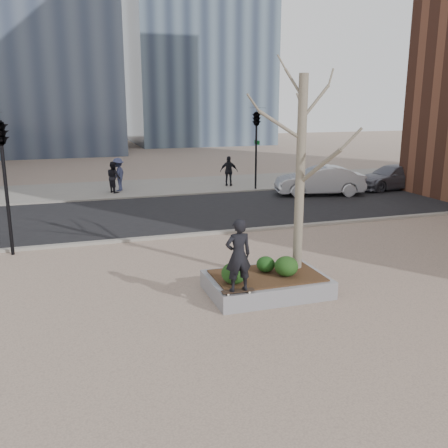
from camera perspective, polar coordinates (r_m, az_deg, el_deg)
name	(u,v)px	position (r m, az deg, el deg)	size (l,w,h in m)	color
ground	(230,297)	(12.74, 0.67, -8.36)	(120.00, 120.00, 0.00)	tan
street	(156,214)	(22.03, -7.75, 1.14)	(60.00, 8.00, 0.02)	black
far_sidewalk	(133,188)	(28.82, -10.32, 4.06)	(60.00, 6.00, 0.02)	gray
planter	(267,284)	(12.99, 4.89, -6.89)	(3.00, 2.00, 0.45)	gray
planter_mulch	(267,275)	(12.91, 4.91, -5.88)	(2.70, 1.70, 0.04)	#382314
sycamore_tree	(301,143)	(12.89, 8.84, 9.13)	(2.80, 2.80, 6.60)	gray
shrub_left	(234,273)	(12.18, 1.16, -5.64)	(0.62, 0.62, 0.53)	#173711
shrub_middle	(266,264)	(13.06, 4.79, -4.60)	(0.48, 0.48, 0.41)	#183511
shrub_right	(286,266)	(12.79, 7.13, -4.82)	(0.60, 0.60, 0.51)	#1A3D13
skateboard	(238,292)	(11.76, 1.61, -7.76)	(0.78, 0.20, 0.07)	black
skateboarder	(238,255)	(11.46, 1.64, -3.59)	(0.63, 0.41, 1.72)	black
car_silver	(320,181)	(26.64, 10.87, 4.90)	(1.59, 4.57, 1.51)	#A9AAB1
car_third	(392,177)	(29.52, 18.63, 5.10)	(1.85, 4.55, 1.32)	slate
pedestrian_a	(114,177)	(27.44, -12.49, 5.26)	(0.81, 0.63, 1.67)	black
pedestrian_b	(118,174)	(27.90, -11.99, 5.56)	(1.17, 0.67, 1.81)	#3C446C
pedestrian_c	(229,171)	(28.93, 0.57, 6.07)	(1.01, 0.42, 1.72)	black
traffic_light_near	(6,186)	(17.04, -23.67, 4.03)	(0.60, 2.48, 4.50)	black
traffic_light_far	(256,149)	(27.87, 3.69, 8.56)	(0.60, 2.48, 4.50)	black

